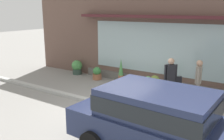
# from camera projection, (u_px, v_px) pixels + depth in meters

# --- Properties ---
(ground_plane) EXTENTS (60.00, 60.00, 0.00)m
(ground_plane) POSITION_uv_depth(u_px,v_px,m) (116.00, 107.00, 8.82)
(ground_plane) COLOR gray
(curb_strip) EXTENTS (14.00, 0.24, 0.12)m
(curb_strip) POSITION_uv_depth(u_px,v_px,m) (113.00, 107.00, 8.64)
(curb_strip) COLOR #B2B2AD
(curb_strip) RESTS_ON ground_plane
(storefront) EXTENTS (14.00, 0.81, 5.46)m
(storefront) POSITION_uv_depth(u_px,v_px,m) (157.00, 25.00, 10.75)
(storefront) COLOR brown
(storefront) RESTS_ON ground_plane
(fire_hydrant) EXTENTS (0.41, 0.38, 0.93)m
(fire_hydrant) POSITION_uv_depth(u_px,v_px,m) (148.00, 88.00, 9.32)
(fire_hydrant) COLOR #4C8C47
(fire_hydrant) RESTS_ON ground_plane
(pedestrian_with_handbag) EXTENTS (0.55, 0.45, 1.67)m
(pedestrian_with_handbag) POSITION_uv_depth(u_px,v_px,m) (171.00, 78.00, 8.89)
(pedestrian_with_handbag) COLOR #333847
(pedestrian_with_handbag) RESTS_ON ground_plane
(pedestrian_passerby) EXTENTS (0.25, 0.47, 1.62)m
(pedestrian_passerby) POSITION_uv_depth(u_px,v_px,m) (198.00, 79.00, 8.84)
(pedestrian_passerby) COLOR #9E9384
(pedestrian_passerby) RESTS_ON ground_plane
(parked_car_navy) EXTENTS (4.49, 2.08, 1.62)m
(parked_car_navy) POSITION_uv_depth(u_px,v_px,m) (162.00, 121.00, 5.58)
(parked_car_navy) COLOR navy
(parked_car_navy) RESTS_ON ground_plane
(potted_plant_corner_tall) EXTENTS (0.41, 0.41, 0.65)m
(potted_plant_corner_tall) POSITION_uv_depth(u_px,v_px,m) (155.00, 82.00, 10.48)
(potted_plant_corner_tall) COLOR #33473D
(potted_plant_corner_tall) RESTS_ON ground_plane
(potted_plant_low_front) EXTENTS (0.54, 0.54, 0.74)m
(potted_plant_low_front) POSITION_uv_depth(u_px,v_px,m) (77.00, 67.00, 13.10)
(potted_plant_low_front) COLOR #33473D
(potted_plant_low_front) RESTS_ON ground_plane
(potted_plant_window_center) EXTENTS (0.43, 0.43, 0.61)m
(potted_plant_window_center) POSITION_uv_depth(u_px,v_px,m) (97.00, 73.00, 12.17)
(potted_plant_window_center) COLOR #9E6042
(potted_plant_window_center) RESTS_ON ground_plane
(potted_plant_doorstep) EXTENTS (0.25, 0.25, 1.15)m
(potted_plant_doorstep) POSITION_uv_depth(u_px,v_px,m) (121.00, 71.00, 11.53)
(potted_plant_doorstep) COLOR #9E6042
(potted_plant_doorstep) RESTS_ON ground_plane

